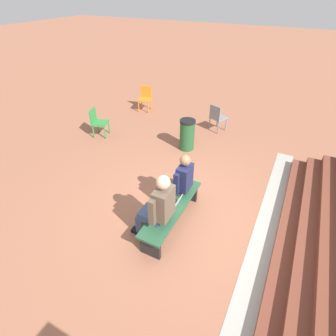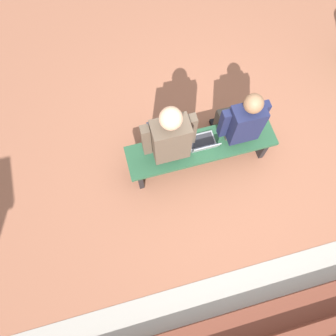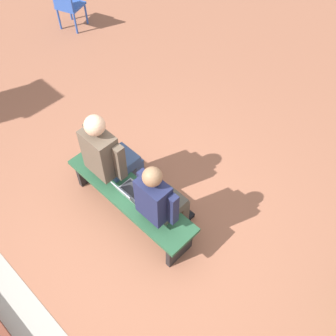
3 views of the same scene
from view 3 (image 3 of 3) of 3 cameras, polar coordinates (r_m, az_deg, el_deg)
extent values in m
plane|color=#9E6047|center=(4.78, -3.91, -9.87)|extent=(60.00, 60.00, 0.00)
cube|color=#A8A399|center=(4.70, -20.94, -18.40)|extent=(7.27, 0.40, 0.01)
cube|color=#285638|center=(4.59, -5.56, -3.80)|extent=(1.80, 0.44, 0.05)
cube|color=black|center=(4.48, 1.66, -11.38)|extent=(0.06, 0.37, 0.40)
cube|color=black|center=(5.18, -11.28, -0.06)|extent=(0.06, 0.37, 0.40)
cube|color=#4C473D|center=(4.39, -0.11, -5.36)|extent=(0.31, 0.37, 0.13)
cube|color=#4C473D|center=(4.67, 2.21, -6.48)|extent=(0.10, 0.11, 0.45)
cube|color=black|center=(4.86, 2.59, -7.29)|extent=(0.10, 0.22, 0.06)
cube|color=#4C473D|center=(4.73, 0.74, -5.29)|extent=(0.10, 0.11, 0.45)
cube|color=black|center=(4.91, 1.17, -6.14)|extent=(0.10, 0.22, 0.06)
cube|color=#1E2347|center=(4.05, -2.13, -4.58)|extent=(0.35, 0.22, 0.51)
cube|color=#195133|center=(4.12, -0.97, -3.93)|extent=(0.05, 0.01, 0.31)
cube|color=#1E2347|center=(4.00, 0.75, -6.02)|extent=(0.08, 0.09, 0.44)
cube|color=#1E2347|center=(4.18, -3.59, -2.44)|extent=(0.08, 0.09, 0.44)
sphere|color=#8C6647|center=(3.73, -2.30, -1.29)|extent=(0.20, 0.20, 0.20)
cube|color=#384C75|center=(4.78, -7.14, 0.84)|extent=(0.35, 0.41, 0.14)
cube|color=#384C75|center=(5.04, -4.36, -0.50)|extent=(0.11, 0.12, 0.45)
cube|color=black|center=(5.21, -3.74, -1.39)|extent=(0.11, 0.25, 0.07)
cube|color=#384C75|center=(5.13, -5.77, 0.65)|extent=(0.11, 0.12, 0.45)
cube|color=black|center=(5.30, -5.11, -0.27)|extent=(0.11, 0.25, 0.07)
cube|color=brown|center=(4.43, -9.80, 2.17)|extent=(0.39, 0.25, 0.58)
cube|color=brown|center=(4.33, -6.97, 0.78)|extent=(0.09, 0.10, 0.49)
cube|color=brown|center=(4.61, -11.01, 4.12)|extent=(0.09, 0.10, 0.49)
sphere|color=#DBAD89|center=(4.12, -10.61, 6.10)|extent=(0.23, 0.23, 0.23)
cube|color=#9EA0A5|center=(4.57, -5.10, -3.36)|extent=(0.32, 0.22, 0.02)
cube|color=#2D2D33|center=(4.56, -5.02, -3.20)|extent=(0.29, 0.15, 0.00)
cube|color=#9EA0A5|center=(4.44, -6.54, -3.64)|extent=(0.32, 0.07, 0.19)
cube|color=#33519E|center=(4.44, -6.46, -3.58)|extent=(0.28, 0.06, 0.17)
cube|color=#2D56B7|center=(7.96, -13.98, 21.93)|extent=(0.54, 0.54, 0.04)
cylinder|color=#2D56B7|center=(8.09, -11.80, 21.04)|extent=(0.04, 0.04, 0.40)
cylinder|color=#2D56B7|center=(8.29, -14.04, 21.40)|extent=(0.04, 0.04, 0.40)
cylinder|color=#2D56B7|center=(7.85, -13.27, 19.73)|extent=(0.04, 0.04, 0.40)
cylinder|color=#2D56B7|center=(8.05, -15.52, 20.11)|extent=(0.04, 0.04, 0.40)
camera|label=1|loc=(5.30, -55.35, 30.14)|focal=28.00mm
camera|label=2|loc=(2.97, -55.01, 29.80)|focal=35.00mm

